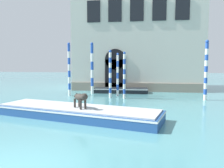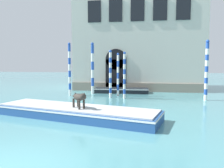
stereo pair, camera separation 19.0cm
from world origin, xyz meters
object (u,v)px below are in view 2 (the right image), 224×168
at_px(mooring_pole_2, 207,70).
at_px(mooring_pole_5, 93,68).
at_px(boat_foreground, 75,112).
at_px(mooring_pole_4, 118,74).
at_px(mooring_pole_3, 70,69).
at_px(mooring_pole_1, 124,75).
at_px(dog_on_deck, 79,98).
at_px(mooring_pole_0, 110,74).
at_px(boat_moored_near_palazzo, 121,90).

xyz_separation_m(mooring_pole_2, mooring_pole_5, (-8.96, 2.05, 0.07)).
xyz_separation_m(boat_foreground, mooring_pole_2, (7.84, 6.32, 1.92)).
bearing_deg(mooring_pole_4, mooring_pole_3, -172.80).
distance_m(mooring_pole_2, mooring_pole_5, 9.19).
xyz_separation_m(mooring_pole_1, mooring_pole_2, (5.95, 0.18, 0.41)).
distance_m(dog_on_deck, mooring_pole_0, 6.89).
bearing_deg(mooring_pole_2, mooring_pole_1, -178.30).
bearing_deg(mooring_pole_5, mooring_pole_0, -45.55).
bearing_deg(mooring_pole_1, mooring_pole_3, 169.17).
distance_m(mooring_pole_0, mooring_pole_5, 2.72).
distance_m(mooring_pole_3, mooring_pole_4, 4.03).
bearing_deg(boat_moored_near_palazzo, mooring_pole_5, -155.36).
distance_m(boat_moored_near_palazzo, mooring_pole_1, 3.82).
relative_size(dog_on_deck, mooring_pole_0, 0.25).
xyz_separation_m(dog_on_deck, mooring_pole_1, (1.54, 6.53, 0.74)).
bearing_deg(mooring_pole_1, mooring_pole_5, 143.59).
bearing_deg(mooring_pole_4, boat_foreground, -99.28).
bearing_deg(mooring_pole_0, mooring_pole_1, -14.87).
bearing_deg(mooring_pole_1, mooring_pole_4, 115.52).
distance_m(dog_on_deck, mooring_pole_5, 8.96).
relative_size(boat_foreground, mooring_pole_1, 2.46).
relative_size(dog_on_deck, boat_moored_near_palazzo, 0.19).
distance_m(mooring_pole_4, mooring_pole_5, 2.54).
height_order(dog_on_deck, mooring_pole_1, mooring_pole_1).
relative_size(mooring_pole_2, mooring_pole_3, 1.00).
relative_size(dog_on_deck, mooring_pole_1, 0.26).
xyz_separation_m(boat_foreground, mooring_pole_0, (0.77, 6.44, 1.59)).
bearing_deg(mooring_pole_5, mooring_pole_4, -19.51).
relative_size(boat_foreground, dog_on_deck, 9.44).
height_order(mooring_pole_0, mooring_pole_1, mooring_pole_0).
height_order(boat_foreground, mooring_pole_0, mooring_pole_0).
xyz_separation_m(dog_on_deck, mooring_pole_0, (0.41, 6.83, 0.82)).
distance_m(mooring_pole_3, mooring_pole_5, 2.10).
height_order(boat_foreground, mooring_pole_2, mooring_pole_2).
xyz_separation_m(dog_on_deck, mooring_pole_4, (0.88, 7.92, 0.73)).
bearing_deg(mooring_pole_5, mooring_pole_2, -12.87).
xyz_separation_m(mooring_pole_0, mooring_pole_1, (1.13, -0.30, -0.08)).
relative_size(boat_moored_near_palazzo, mooring_pole_4, 1.41).
height_order(boat_moored_near_palazzo, mooring_pole_4, mooring_pole_4).
bearing_deg(mooring_pole_3, mooring_pole_5, 39.40).
bearing_deg(boat_foreground, mooring_pole_1, 87.19).
distance_m(mooring_pole_1, mooring_pole_2, 5.96).
xyz_separation_m(boat_foreground, mooring_pole_4, (1.23, 7.53, 1.50)).
bearing_deg(boat_foreground, mooring_pole_0, 97.54).
relative_size(mooring_pole_1, mooring_pole_2, 0.81).
xyz_separation_m(mooring_pole_2, mooring_pole_4, (-6.61, 1.21, -0.42)).
xyz_separation_m(boat_foreground, mooring_pole_5, (-1.12, 8.36, 1.99)).
bearing_deg(dog_on_deck, mooring_pole_5, 145.72).
xyz_separation_m(boat_moored_near_palazzo, mooring_pole_2, (6.56, -3.25, 1.98)).
bearing_deg(dog_on_deck, mooring_pole_2, 87.99).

